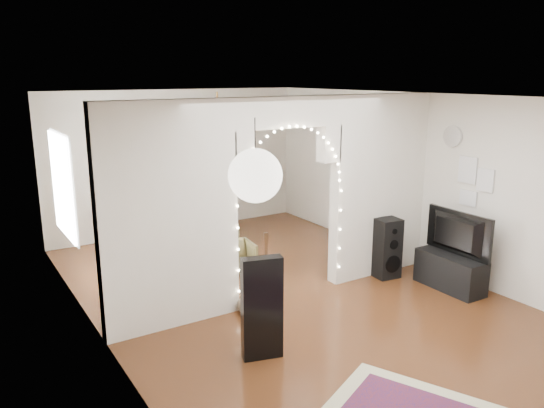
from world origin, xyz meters
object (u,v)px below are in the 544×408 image
acoustic_guitar (266,281)px  dining_chair_left (223,234)px  bookcase (173,213)px  dining_chair_right (237,257)px  floor_speaker (387,248)px  dining_table (191,204)px  media_console (450,272)px

acoustic_guitar → dining_chair_left: bearing=93.4°
bookcase → dining_chair_right: 1.47m
floor_speaker → dining_chair_right: bearing=149.9°
acoustic_guitar → dining_chair_left: (0.71, 2.60, -0.16)m
dining_table → dining_chair_right: (-0.10, -1.87, -0.44)m
acoustic_guitar → media_console: 2.69m
dining_chair_left → dining_chair_right: (-0.40, -1.24, 0.01)m
bookcase → dining_chair_left: 1.01m
media_console → bookcase: 4.45m
bookcase → dining_chair_right: bookcase is taller
dining_chair_right → media_console: bearing=-36.6°
media_console → dining_chair_right: (-2.25, 2.18, -0.01)m
media_console → dining_table: (-2.15, 4.06, 0.43)m
dining_table → floor_speaker: bearing=-60.9°
floor_speaker → dining_chair_left: floor_speaker is taller
dining_table → bookcase: bearing=-134.2°
media_console → dining_chair_left: bearing=119.4°
dining_chair_left → media_console: bearing=-48.7°
dining_chair_right → floor_speaker: bearing=-29.6°
bookcase → dining_chair_right: (0.48, -1.31, -0.48)m
acoustic_guitar → dining_chair_left: size_ratio=1.76×
acoustic_guitar → floor_speaker: (2.12, -0.00, 0.07)m
acoustic_guitar → bookcase: bookcase is taller
dining_table → dining_chair_right: 1.93m
acoustic_guitar → media_console: bearing=1.1°
dining_chair_left → bookcase: bearing=-171.6°
dining_chair_left → dining_chair_right: 1.30m
media_console → dining_chair_right: size_ratio=1.90×
media_console → bookcase: size_ratio=0.70×
bookcase → media_console: bearing=-35.4°
bookcase → dining_chair_right: size_ratio=2.72×
dining_table → dining_chair_left: dining_table is taller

